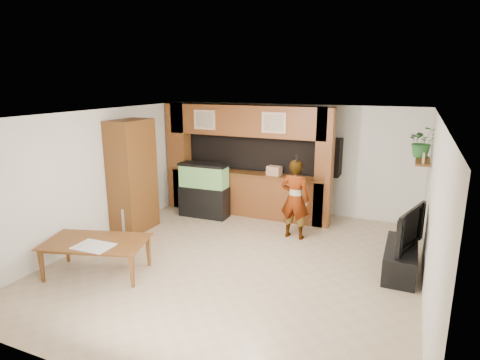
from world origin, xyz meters
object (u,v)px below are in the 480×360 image
at_px(person, 295,199).
at_px(dining_table, 96,258).
at_px(television, 404,227).
at_px(aquarium, 204,191).
at_px(pantry_cabinet, 132,176).

relative_size(person, dining_table, 0.99).
xyz_separation_m(television, person, (-2.07, 0.78, 0.02)).
bearing_deg(television, dining_table, 131.33).
xyz_separation_m(aquarium, television, (4.39, -1.21, 0.17)).
relative_size(aquarium, television, 1.08).
bearing_deg(television, pantry_cabinet, 108.16).
height_order(television, dining_table, television).
xyz_separation_m(television, dining_table, (-4.60, -2.11, -0.51)).
relative_size(television, dining_table, 0.72).
height_order(person, dining_table, person).
bearing_deg(aquarium, pantry_cabinet, -127.38).
bearing_deg(dining_table, person, 31.85).
relative_size(pantry_cabinet, aquarium, 1.85).
height_order(pantry_cabinet, person, pantry_cabinet).
relative_size(pantry_cabinet, dining_table, 1.43).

